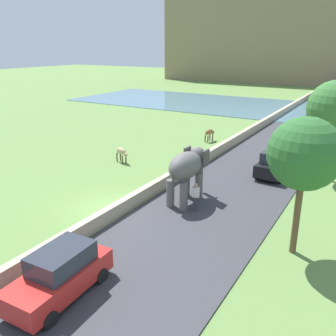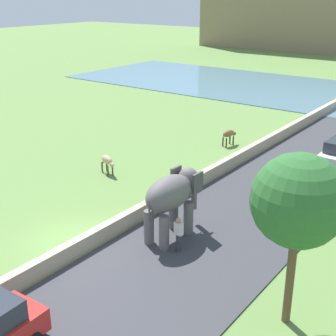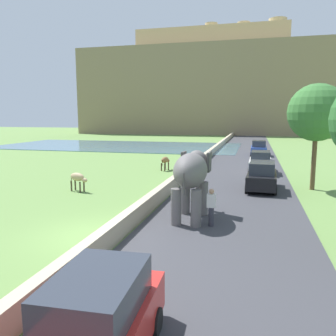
{
  "view_description": "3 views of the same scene",
  "coord_description": "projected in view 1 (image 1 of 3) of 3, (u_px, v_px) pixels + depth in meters",
  "views": [
    {
      "loc": [
        12.21,
        -13.86,
        8.54
      ],
      "look_at": [
        1.59,
        3.95,
        1.42
      ],
      "focal_mm": 38.59,
      "sensor_mm": 36.0,
      "label": 1
    },
    {
      "loc": [
        14.38,
        -12.02,
        10.41
      ],
      "look_at": [
        -0.1,
        7.38,
        1.16
      ],
      "focal_mm": 49.96,
      "sensor_mm": 36.0,
      "label": 2
    },
    {
      "loc": [
        6.02,
        -11.58,
        4.57
      ],
      "look_at": [
        1.05,
        8.16,
        1.45
      ],
      "focal_mm": 36.58,
      "sensor_mm": 36.0,
      "label": 3
    }
  ],
  "objects": [
    {
      "name": "car_black",
      "position": [
        275.0,
        163.0,
        24.46
      ],
      "size": [
        1.95,
        4.08,
        1.8
      ],
      "color": "black",
      "rests_on": "ground"
    },
    {
      "name": "cow_tan",
      "position": [
        121.0,
        152.0,
        27.31
      ],
      "size": [
        1.42,
        0.78,
        1.15
      ],
      "color": "tan",
      "rests_on": "ground"
    },
    {
      "name": "elephant",
      "position": [
        187.0,
        168.0,
        20.02
      ],
      "size": [
        1.46,
        3.47,
        2.99
      ],
      "color": "#605B5B",
      "rests_on": "ground"
    },
    {
      "name": "car_blue",
      "position": [
        322.0,
        118.0,
        39.72
      ],
      "size": [
        1.82,
        4.01,
        1.8
      ],
      "color": "#2D4CA8",
      "rests_on": "ground"
    },
    {
      "name": "barrier_wall",
      "position": [
        241.0,
        136.0,
        33.86
      ],
      "size": [
        0.4,
        110.0,
        0.77
      ],
      "primitive_type": "cube",
      "color": "tan",
      "rests_on": "ground"
    },
    {
      "name": "tree_near",
      "position": [
        335.0,
        108.0,
        22.61
      ],
      "size": [
        3.48,
        3.48,
        6.5
      ],
      "color": "brown",
      "rests_on": "ground"
    },
    {
      "name": "hill_distant",
      "position": [
        309.0,
        35.0,
        86.51
      ],
      "size": [
        64.0,
        28.0,
        21.23
      ],
      "primitive_type": "cube",
      "color": "#897556",
      "rests_on": "ground"
    },
    {
      "name": "tree_mid",
      "position": [
        305.0,
        155.0,
        14.27
      ],
      "size": [
        2.97,
        2.97,
        5.93
      ],
      "color": "brown",
      "rests_on": "ground"
    },
    {
      "name": "lake",
      "position": [
        191.0,
        101.0,
        56.82
      ],
      "size": [
        36.0,
        18.0,
        0.08
      ],
      "primitive_type": "cube",
      "color": "slate",
      "rests_on": "ground"
    },
    {
      "name": "person_beside_elephant",
      "position": [
        195.0,
        197.0,
        19.19
      ],
      "size": [
        0.36,
        0.22,
        1.63
      ],
      "color": "#33333D",
      "rests_on": "ground"
    },
    {
      "name": "ground_plane",
      "position": [
        107.0,
        207.0,
        19.95
      ],
      "size": [
        220.0,
        220.0,
        0.0
      ],
      "primitive_type": "plane",
      "color": "#608442"
    },
    {
      "name": "car_red",
      "position": [
        60.0,
        274.0,
        12.68
      ],
      "size": [
        1.94,
        4.07,
        1.8
      ],
      "color": "red",
      "rests_on": "ground"
    },
    {
      "name": "car_white",
      "position": [
        297.0,
        142.0,
        29.79
      ],
      "size": [
        1.87,
        4.04,
        1.8
      ],
      "color": "white",
      "rests_on": "ground"
    },
    {
      "name": "cow_brown",
      "position": [
        209.0,
        133.0,
        33.28
      ],
      "size": [
        0.62,
        1.42,
        1.15
      ],
      "color": "brown",
      "rests_on": "ground"
    },
    {
      "name": "road_surface",
      "position": [
        287.0,
        140.0,
        33.76
      ],
      "size": [
        7.0,
        120.0,
        0.06
      ],
      "primitive_type": "cube",
      "color": "#38383D",
      "rests_on": "ground"
    }
  ]
}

